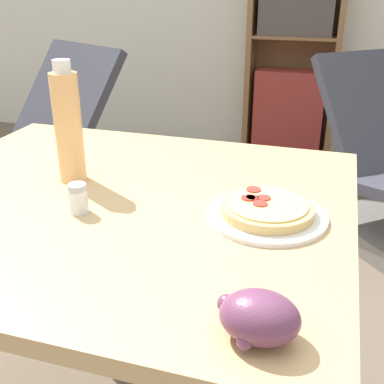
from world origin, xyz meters
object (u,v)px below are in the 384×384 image
(pizza_on_plate, at_px, (267,211))
(drink_bottle, at_px, (68,126))
(grape_bunch, at_px, (259,317))
(lounge_chair_near, at_px, (45,162))
(bookshelf, at_px, (294,48))
(salt_shaker, at_px, (78,199))

(pizza_on_plate, height_order, drink_bottle, drink_bottle)
(grape_bunch, distance_m, lounge_chair_near, 2.20)
(bookshelf, bearing_deg, pizza_on_plate, -85.18)
(pizza_on_plate, relative_size, drink_bottle, 0.86)
(salt_shaker, bearing_deg, drink_bottle, 123.03)
(drink_bottle, bearing_deg, pizza_on_plate, -7.77)
(grape_bunch, xyz_separation_m, lounge_chair_near, (-1.43, 1.60, -0.51))
(drink_bottle, relative_size, lounge_chair_near, 0.30)
(lounge_chair_near, bearing_deg, pizza_on_plate, -16.03)
(grape_bunch, relative_size, bookshelf, 0.07)
(bookshelf, bearing_deg, lounge_chair_near, -132.11)
(pizza_on_plate, xyz_separation_m, salt_shaker, (-0.38, -0.09, 0.02))
(grape_bunch, xyz_separation_m, drink_bottle, (-0.53, 0.43, 0.10))
(drink_bottle, bearing_deg, bookshelf, 83.75)
(bookshelf, bearing_deg, salt_shaker, -93.68)
(pizza_on_plate, bearing_deg, lounge_chair_near, 138.23)
(salt_shaker, height_order, lounge_chair_near, lounge_chair_near)
(drink_bottle, relative_size, bookshelf, 0.17)
(grape_bunch, xyz_separation_m, salt_shaker, (-0.43, 0.27, -0.00))
(grape_bunch, relative_size, salt_shaker, 1.87)
(pizza_on_plate, relative_size, bookshelf, 0.15)
(pizza_on_plate, bearing_deg, salt_shaker, -166.74)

